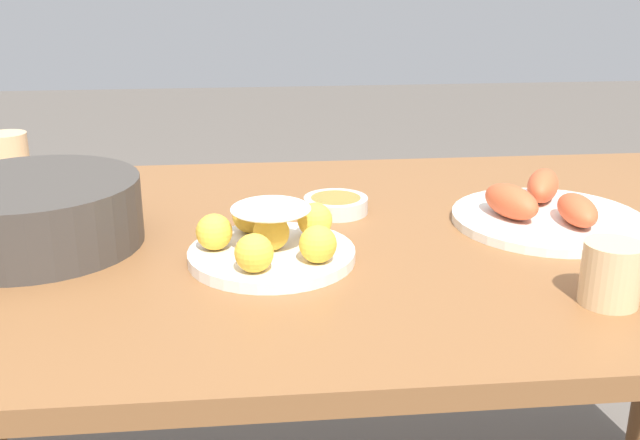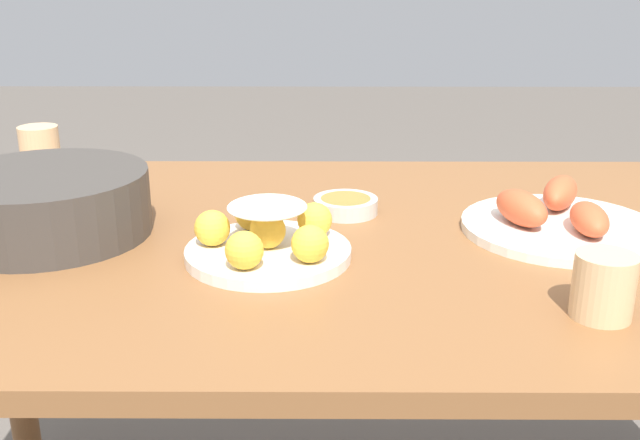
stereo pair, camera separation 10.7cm
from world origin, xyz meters
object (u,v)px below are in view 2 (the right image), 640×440
(serving_bowl, at_px, (46,202))
(sauce_bowl, at_px, (346,205))
(cup_far, at_px, (603,286))
(cake_plate, at_px, (268,238))
(dining_table, at_px, (366,289))
(seafood_platter, at_px, (558,219))
(cup_near, at_px, (40,150))

(serving_bowl, height_order, sauce_bowl, serving_bowl)
(sauce_bowl, xyz_separation_m, cup_far, (-0.29, 0.37, 0.02))
(cake_plate, bearing_deg, dining_table, -147.04)
(seafood_platter, bearing_deg, dining_table, 4.08)
(cup_near, distance_m, cup_far, 1.05)
(serving_bowl, distance_m, seafood_platter, 0.77)
(cup_near, bearing_deg, cup_far, 144.97)
(serving_bowl, relative_size, cup_near, 3.27)
(dining_table, relative_size, sauce_bowl, 15.07)
(dining_table, distance_m, cake_plate, 0.21)
(cake_plate, bearing_deg, serving_bowl, -15.44)
(serving_bowl, bearing_deg, cake_plate, 164.56)
(cup_far, bearing_deg, cup_near, -35.03)
(seafood_platter, bearing_deg, serving_bowl, 1.57)
(cup_far, bearing_deg, dining_table, -46.57)
(serving_bowl, bearing_deg, sauce_bowl, -167.08)
(cake_plate, distance_m, sauce_bowl, 0.23)
(serving_bowl, height_order, seafood_platter, serving_bowl)
(cake_plate, bearing_deg, cup_far, 156.13)
(serving_bowl, bearing_deg, dining_table, -179.96)
(cup_near, bearing_deg, serving_bowl, 111.20)
(cake_plate, xyz_separation_m, seafood_platter, (-0.43, -0.11, -0.01))
(seafood_platter, distance_m, cup_far, 0.29)
(seafood_platter, relative_size, cup_near, 3.20)
(dining_table, height_order, cup_near, cup_near)
(serving_bowl, relative_size, cup_far, 3.95)
(seafood_platter, relative_size, cup_far, 3.87)
(dining_table, bearing_deg, seafood_platter, -175.92)
(serving_bowl, height_order, cup_far, serving_bowl)
(cake_plate, height_order, serving_bowl, serving_bowl)
(cup_near, bearing_deg, cake_plate, 137.33)
(dining_table, relative_size, cup_far, 20.55)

